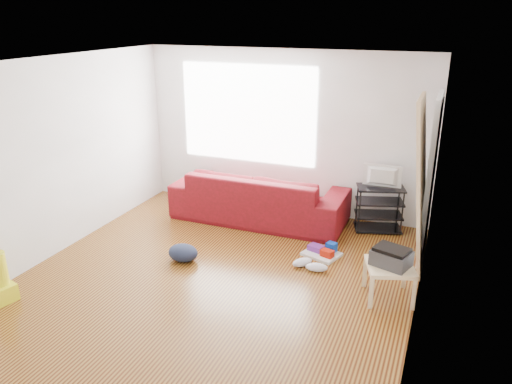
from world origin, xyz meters
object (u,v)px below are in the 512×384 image
at_px(bucket, 286,229).
at_px(backpack, 183,260).
at_px(sofa, 259,219).
at_px(tv_stand, 379,208).
at_px(side_table, 390,270).
at_px(cleaning_tray, 323,252).

bearing_deg(bucket, backpack, -122.61).
relative_size(sofa, tv_stand, 3.52).
bearing_deg(sofa, tv_stand, -171.19).
xyz_separation_m(sofa, tv_stand, (1.74, 0.27, 0.34)).
height_order(sofa, side_table, side_table).
xyz_separation_m(tv_stand, backpack, (-2.15, -1.89, -0.34)).
bearing_deg(sofa, cleaning_tray, 146.09).
relative_size(cleaning_tray, backpack, 1.36).
bearing_deg(bucket, sofa, 157.30).
bearing_deg(side_table, backpack, -178.29).
distance_m(side_table, bucket, 2.15).
bearing_deg(tv_stand, side_table, -94.96).
distance_m(sofa, bucket, 0.54).
bearing_deg(tv_stand, bucket, -176.35).
height_order(sofa, backpack, sofa).
relative_size(sofa, cleaning_tray, 4.90).
xyz_separation_m(sofa, cleaning_tray, (1.21, -0.81, 0.05)).
distance_m(cleaning_tray, backpack, 1.81).
bearing_deg(sofa, side_table, 144.18).
distance_m(tv_stand, side_table, 1.86).
distance_m(sofa, tv_stand, 1.80).
bearing_deg(side_table, tv_stand, 102.31).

